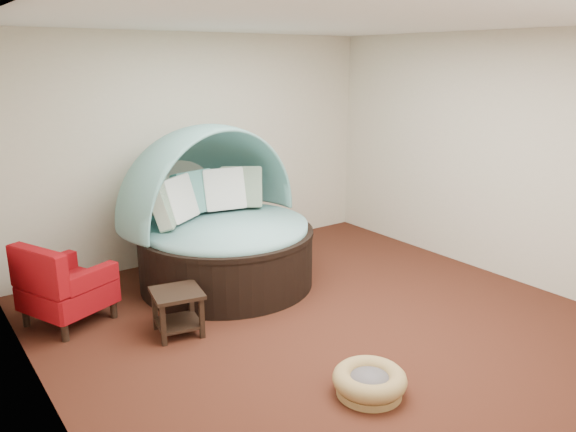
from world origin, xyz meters
TOP-DOWN VIEW (x-y plane):
  - floor at (0.00, 0.00)m, footprint 5.00×5.00m
  - wall_back at (0.00, 2.50)m, footprint 5.00×0.00m
  - wall_left at (-2.50, 0.00)m, footprint 0.00×5.00m
  - wall_right at (2.50, 0.00)m, footprint 0.00×5.00m
  - ceiling at (0.00, 0.00)m, footprint 5.00×5.00m
  - canopy_daybed at (-0.29, 1.52)m, footprint 2.36×2.30m
  - pet_basket at (-0.49, -1.17)m, footprint 0.75×0.75m
  - red_armchair at (-2.05, 1.42)m, footprint 0.93×0.93m
  - side_table at (-1.25, 0.60)m, footprint 0.52×0.52m

SIDE VIEW (x-z plane):
  - floor at x=0.00m, z-range 0.00..0.00m
  - pet_basket at x=-0.49m, z-range 0.00..0.20m
  - side_table at x=-1.25m, z-range 0.06..0.49m
  - red_armchair at x=-2.05m, z-range -0.03..0.80m
  - canopy_daybed at x=-0.29m, z-range -0.07..1.74m
  - wall_back at x=0.00m, z-range -1.10..3.90m
  - wall_left at x=-2.50m, z-range -1.10..3.90m
  - wall_right at x=2.50m, z-range -1.10..3.90m
  - ceiling at x=0.00m, z-range 2.80..2.80m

